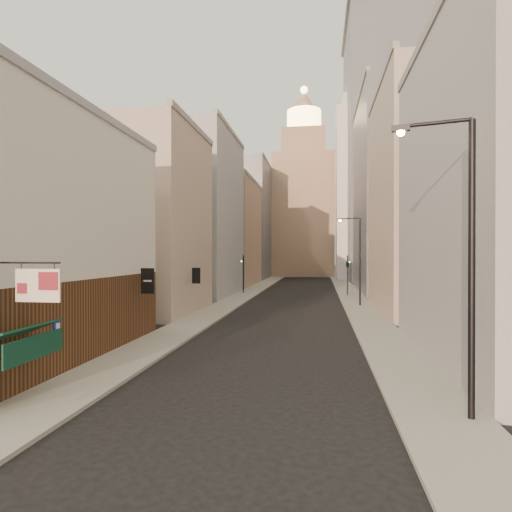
{
  "coord_description": "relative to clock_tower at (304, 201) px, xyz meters",
  "views": [
    {
      "loc": [
        2.72,
        -9.89,
        5.2
      ],
      "look_at": [
        -1.74,
        20.01,
        5.04
      ],
      "focal_mm": 30.0,
      "sensor_mm": 36.0,
      "label": 1
    }
  ],
  "objects": [
    {
      "name": "left_bldg_grey",
      "position": [
        -11.0,
        -50.0,
        -7.63
      ],
      "size": [
        8.0,
        16.0,
        20.0
      ],
      "primitive_type": "cube",
      "color": "gray",
      "rests_on": "ground"
    },
    {
      "name": "right_bldg_wingrid",
      "position": [
        13.0,
        -42.0,
        -4.63
      ],
      "size": [
        8.0,
        20.0,
        26.0
      ],
      "primitive_type": "cube",
      "color": "gray",
      "rests_on": "ground"
    },
    {
      "name": "highrise",
      "position": [
        19.0,
        -14.0,
        8.02
      ],
      "size": [
        21.0,
        23.0,
        51.2
      ],
      "color": "gray",
      "rests_on": "ground"
    },
    {
      "name": "traffic_light_left",
      "position": [
        -6.09,
        -47.36,
        -14.08
      ],
      "size": [
        0.55,
        0.44,
        5.0
      ],
      "rotation": [
        0.0,
        0.0,
        3.06
      ],
      "color": "black",
      "rests_on": "ground"
    },
    {
      "name": "traffic_light_right",
      "position": [
        7.08,
        -48.82,
        -13.84
      ],
      "size": [
        0.72,
        0.72,
        5.0
      ],
      "rotation": [
        0.0,
        0.0,
        3.51
      ],
      "color": "black",
      "rests_on": "ground"
    },
    {
      "name": "sidewalk_right",
      "position": [
        7.5,
        -37.0,
        -17.56
      ],
      "size": [
        3.0,
        140.0,
        0.15
      ],
      "primitive_type": "cube",
      "color": "gray",
      "rests_on": "ground"
    },
    {
      "name": "right_bldg_beige",
      "position": [
        13.0,
        -62.0,
        -7.63
      ],
      "size": [
        8.0,
        16.0,
        20.0
      ],
      "primitive_type": "cube",
      "color": "tan",
      "rests_on": "ground"
    },
    {
      "name": "sidewalk_left",
      "position": [
        -5.5,
        -37.0,
        -17.56
      ],
      "size": [
        3.0,
        140.0,
        0.15
      ],
      "primitive_type": "cube",
      "color": "gray",
      "rests_on": "ground"
    },
    {
      "name": "streetlamp_near",
      "position": [
        8.09,
        -87.94,
        -12.28
      ],
      "size": [
        2.42,
        0.76,
        9.37
      ],
      "rotation": [
        0.0,
        0.0,
        -0.23
      ],
      "color": "black",
      "rests_on": "ground"
    },
    {
      "name": "ground",
      "position": [
        1.0,
        -92.0,
        -17.63
      ],
      "size": [
        360.0,
        360.0,
        0.0
      ],
      "primitive_type": "plane",
      "color": "black",
      "rests_on": "ground"
    },
    {
      "name": "near_building_left",
      "position": [
        -9.99,
        -83.0,
        -11.61
      ],
      "size": [
        8.3,
        23.04,
        12.3
      ],
      "color": "brown",
      "rests_on": "ground"
    },
    {
      "name": "left_bldg_tan",
      "position": [
        -11.0,
        -32.0,
        -9.13
      ],
      "size": [
        8.0,
        18.0,
        17.0
      ],
      "primitive_type": "cube",
      "color": "#957259",
      "rests_on": "ground"
    },
    {
      "name": "streetlamp_mid",
      "position": [
        7.41,
        -59.03,
        -12.65
      ],
      "size": [
        2.29,
        0.42,
        8.73
      ],
      "rotation": [
        0.0,
        0.0,
        -0.1
      ],
      "color": "black",
      "rests_on": "ground"
    },
    {
      "name": "clock_tower",
      "position": [
        0.0,
        0.0,
        0.0
      ],
      "size": [
        14.0,
        14.0,
        44.9
      ],
      "color": "#957259",
      "rests_on": "ground"
    },
    {
      "name": "left_bldg_beige",
      "position": [
        -11.0,
        -66.0,
        -9.63
      ],
      "size": [
        8.0,
        12.0,
        16.0
      ],
      "primitive_type": "cube",
      "color": "tan",
      "rests_on": "ground"
    },
    {
      "name": "left_bldg_wingrid",
      "position": [
        -11.0,
        -12.0,
        -5.63
      ],
      "size": [
        8.0,
        20.0,
        24.0
      ],
      "primitive_type": "cube",
      "color": "gray",
      "rests_on": "ground"
    },
    {
      "name": "white_tower",
      "position": [
        11.0,
        -14.0,
        0.97
      ],
      "size": [
        8.0,
        8.0,
        41.5
      ],
      "color": "silver",
      "rests_on": "ground"
    }
  ]
}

